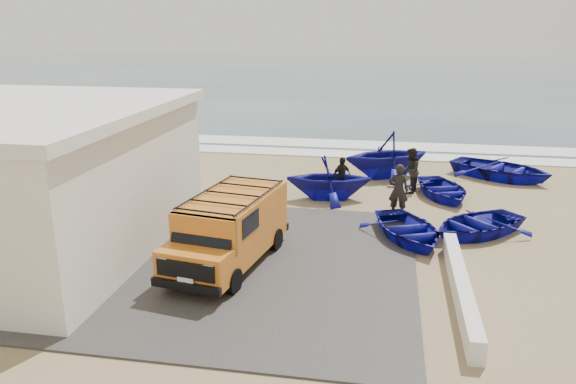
{
  "coord_description": "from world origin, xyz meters",
  "views": [
    {
      "loc": [
        3.02,
        -16.09,
        6.54
      ],
      "look_at": [
        -0.07,
        1.16,
        1.2
      ],
      "focal_mm": 35.0,
      "sensor_mm": 36.0,
      "label": 1
    }
  ],
  "objects_px": {
    "fisherman_back": "(342,176)",
    "fisherman_front": "(398,190)",
    "boat_mid_left": "(329,178)",
    "boat_far_left": "(387,155)",
    "fisherman_middle": "(410,171)",
    "boat_near_right": "(477,224)",
    "building": "(18,178)",
    "boat_far_right": "(501,169)",
    "boat_near_left": "(408,229)",
    "parapet": "(460,287)",
    "van": "(230,227)",
    "boat_mid_right": "(442,189)"
  },
  "relations": [
    {
      "from": "fisherman_back",
      "to": "boat_mid_left",
      "type": "bearing_deg",
      "value": -169.49
    },
    {
      "from": "boat_near_right",
      "to": "fisherman_back",
      "type": "relative_size",
      "value": 2.28
    },
    {
      "from": "boat_mid_right",
      "to": "fisherman_back",
      "type": "height_order",
      "value": "fisherman_back"
    },
    {
      "from": "boat_far_left",
      "to": "fisherman_back",
      "type": "bearing_deg",
      "value": -58.28
    },
    {
      "from": "boat_mid_right",
      "to": "fisherman_front",
      "type": "distance_m",
      "value": 3.11
    },
    {
      "from": "fisherman_middle",
      "to": "boat_mid_right",
      "type": "bearing_deg",
      "value": 80.99
    },
    {
      "from": "van",
      "to": "boat_near_left",
      "type": "relative_size",
      "value": 1.45
    },
    {
      "from": "boat_near_left",
      "to": "boat_mid_left",
      "type": "relative_size",
      "value": 1.07
    },
    {
      "from": "parapet",
      "to": "van",
      "type": "relative_size",
      "value": 1.21
    },
    {
      "from": "boat_far_left",
      "to": "boat_far_right",
      "type": "height_order",
      "value": "boat_far_left"
    },
    {
      "from": "fisherman_front",
      "to": "boat_near_left",
      "type": "bearing_deg",
      "value": 103.14
    },
    {
      "from": "fisherman_front",
      "to": "parapet",
      "type": "bearing_deg",
      "value": 109.4
    },
    {
      "from": "boat_near_left",
      "to": "fisherman_back",
      "type": "bearing_deg",
      "value": 96.71
    },
    {
      "from": "van",
      "to": "boat_far_right",
      "type": "xyz_separation_m",
      "value": [
        9.08,
        10.7,
        -0.64
      ]
    },
    {
      "from": "boat_near_left",
      "to": "boat_near_right",
      "type": "height_order",
      "value": "boat_near_right"
    },
    {
      "from": "boat_far_left",
      "to": "fisherman_middle",
      "type": "height_order",
      "value": "boat_far_left"
    },
    {
      "from": "parapet",
      "to": "boat_far_right",
      "type": "height_order",
      "value": "boat_far_right"
    },
    {
      "from": "parapet",
      "to": "fisherman_front",
      "type": "xyz_separation_m",
      "value": [
        -1.49,
        5.84,
        0.67
      ]
    },
    {
      "from": "parapet",
      "to": "fisherman_back",
      "type": "relative_size",
      "value": 3.93
    },
    {
      "from": "van",
      "to": "boat_near_left",
      "type": "height_order",
      "value": "van"
    },
    {
      "from": "van",
      "to": "boat_far_left",
      "type": "xyz_separation_m",
      "value": [
        4.19,
        10.07,
        -0.08
      ]
    },
    {
      "from": "boat_mid_left",
      "to": "building",
      "type": "bearing_deg",
      "value": 118.44
    },
    {
      "from": "van",
      "to": "fisherman_front",
      "type": "xyz_separation_m",
      "value": [
        4.64,
        4.9,
        -0.14
      ]
    },
    {
      "from": "boat_far_right",
      "to": "fisherman_middle",
      "type": "height_order",
      "value": "fisherman_middle"
    },
    {
      "from": "van",
      "to": "fisherman_middle",
      "type": "xyz_separation_m",
      "value": [
        5.14,
        7.88,
        -0.18
      ]
    },
    {
      "from": "parapet",
      "to": "boat_mid_left",
      "type": "height_order",
      "value": "boat_mid_left"
    },
    {
      "from": "building",
      "to": "boat_far_right",
      "type": "bearing_deg",
      "value": 34.57
    },
    {
      "from": "fisherman_front",
      "to": "fisherman_back",
      "type": "relative_size",
      "value": 1.24
    },
    {
      "from": "boat_near_left",
      "to": "fisherman_middle",
      "type": "bearing_deg",
      "value": 65.49
    },
    {
      "from": "building",
      "to": "fisherman_back",
      "type": "bearing_deg",
      "value": 38.43
    },
    {
      "from": "boat_mid_left",
      "to": "boat_far_left",
      "type": "xyz_separation_m",
      "value": [
        2.12,
        3.6,
        0.17
      ]
    },
    {
      "from": "fisherman_back",
      "to": "fisherman_front",
      "type": "bearing_deg",
      "value": -90.51
    },
    {
      "from": "boat_mid_right",
      "to": "boat_far_right",
      "type": "height_order",
      "value": "boat_far_right"
    },
    {
      "from": "boat_near_left",
      "to": "boat_near_right",
      "type": "xyz_separation_m",
      "value": [
        2.16,
        0.86,
        0.01
      ]
    },
    {
      "from": "parapet",
      "to": "boat_far_right",
      "type": "distance_m",
      "value": 12.01
    },
    {
      "from": "van",
      "to": "boat_far_left",
      "type": "bearing_deg",
      "value": 76.98
    },
    {
      "from": "boat_far_left",
      "to": "boat_far_right",
      "type": "relative_size",
      "value": 0.9
    },
    {
      "from": "boat_near_left",
      "to": "boat_mid_right",
      "type": "distance_m",
      "value": 4.92
    },
    {
      "from": "building",
      "to": "fisherman_front",
      "type": "relative_size",
      "value": 4.97
    },
    {
      "from": "parapet",
      "to": "building",
      "type": "bearing_deg",
      "value": 175.42
    },
    {
      "from": "boat_near_right",
      "to": "fisherman_front",
      "type": "height_order",
      "value": "fisherman_front"
    },
    {
      "from": "boat_near_right",
      "to": "boat_far_left",
      "type": "relative_size",
      "value": 0.91
    },
    {
      "from": "boat_mid_right",
      "to": "van",
      "type": "bearing_deg",
      "value": -147.94
    },
    {
      "from": "boat_near_left",
      "to": "boat_mid_left",
      "type": "bearing_deg",
      "value": 104.97
    },
    {
      "from": "parapet",
      "to": "boat_near_right",
      "type": "height_order",
      "value": "boat_near_right"
    },
    {
      "from": "fisherman_middle",
      "to": "fisherman_back",
      "type": "distance_m",
      "value": 2.76
    },
    {
      "from": "fisherman_back",
      "to": "van",
      "type": "bearing_deg",
      "value": -154.22
    },
    {
      "from": "parapet",
      "to": "boat_far_left",
      "type": "bearing_deg",
      "value": 100.03
    },
    {
      "from": "boat_near_left",
      "to": "boat_far_left",
      "type": "height_order",
      "value": "boat_far_left"
    },
    {
      "from": "boat_far_left",
      "to": "boat_far_right",
      "type": "xyz_separation_m",
      "value": [
        4.89,
        0.64,
        -0.57
      ]
    }
  ]
}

